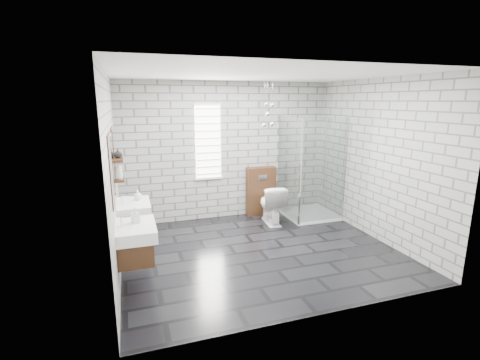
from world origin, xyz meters
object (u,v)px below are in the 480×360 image
vanity_right (131,209)px  shower_enclosure (308,194)px  vanity_left (133,232)px  cistern_panel (261,191)px  toilet (271,204)px

vanity_right → shower_enclosure: size_ratio=0.77×
vanity_right → vanity_left: bearing=-90.0°
cistern_panel → toilet: size_ratio=1.33×
cistern_panel → vanity_left: bearing=-138.7°
vanity_left → cistern_panel: vanity_left is taller
shower_enclosure → cistern_panel: bearing=147.8°
shower_enclosure → toilet: 0.83m
shower_enclosure → toilet: bearing=-177.5°
vanity_left → shower_enclosure: 3.84m
vanity_right → toilet: (2.59, 0.71, -0.38)m
vanity_right → cistern_panel: vanity_right is taller
shower_enclosure → toilet: shower_enclosure is taller
vanity_left → toilet: vanity_left is taller
shower_enclosure → vanity_right: bearing=-167.7°
vanity_right → shower_enclosure: 3.50m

